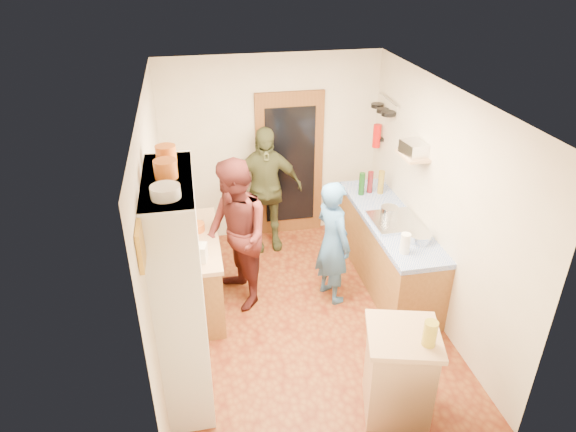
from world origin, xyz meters
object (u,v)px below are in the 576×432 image
object	(u,v)px
person_hob	(336,242)
person_left	(237,233)
person_back	(265,190)
right_counter_base	(387,251)
island_base	(398,375)
hutch_body	(181,292)

from	to	relation	value
person_hob	person_left	bearing A→B (deg)	60.30
person_left	person_back	world-z (taller)	person_left
right_counter_base	person_left	bearing A→B (deg)	-178.87
island_base	person_left	distance (m)	2.36
person_back	island_base	bearing A→B (deg)	-77.48
right_counter_base	person_back	distance (m)	1.81
island_base	right_counter_base	bearing A→B (deg)	71.97
person_hob	person_back	world-z (taller)	person_back
right_counter_base	island_base	world-z (taller)	island_base
right_counter_base	person_left	distance (m)	1.93
hutch_body	person_back	distance (m)	2.66
island_base	person_left	world-z (taller)	person_left
island_base	person_back	size ratio (longest dim) A/B	0.49
hutch_body	person_back	xyz separation A→B (m)	(1.14, 2.39, -0.22)
hutch_body	right_counter_base	bearing A→B (deg)	27.47
hutch_body	right_counter_base	distance (m)	2.90
person_back	person_left	bearing A→B (deg)	-114.53
island_base	hutch_body	bearing A→B (deg)	159.01
hutch_body	right_counter_base	xyz separation A→B (m)	(2.50, 1.30, -0.68)
hutch_body	person_hob	size ratio (longest dim) A/B	1.44
right_counter_base	person_back	size ratio (longest dim) A/B	1.25
hutch_body	right_counter_base	world-z (taller)	hutch_body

